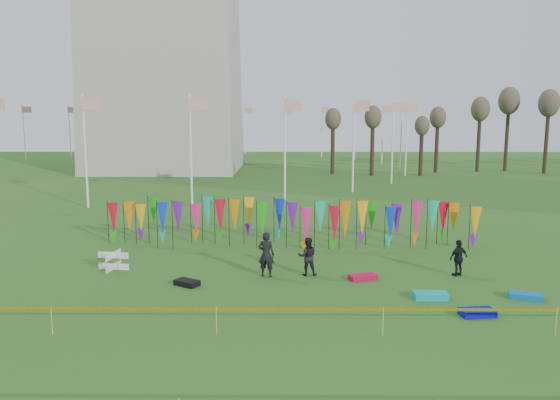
{
  "coord_description": "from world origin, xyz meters",
  "views": [
    {
      "loc": [
        -0.03,
        -18.12,
        6.54
      ],
      "look_at": [
        -0.23,
        6.0,
        2.77
      ],
      "focal_mm": 35.0,
      "sensor_mm": 36.0,
      "label": 1
    }
  ],
  "objects_px": {
    "kite_bag_turquoise": "(431,296)",
    "kite_bag_black": "(187,283)",
    "kite_bag_blue": "(477,312)",
    "person_mid": "(308,256)",
    "person_left": "(266,254)",
    "kite_bag_red": "(363,277)",
    "kite_bag_teal": "(526,296)",
    "person_right": "(459,258)",
    "box_kite": "(113,261)"
  },
  "relations": [
    {
      "from": "kite_bag_black",
      "to": "kite_bag_teal",
      "type": "height_order",
      "value": "kite_bag_black"
    },
    {
      "from": "box_kite",
      "to": "person_mid",
      "type": "bearing_deg",
      "value": -4.97
    },
    {
      "from": "kite_bag_turquoise",
      "to": "kite_bag_black",
      "type": "relative_size",
      "value": 1.27
    },
    {
      "from": "kite_bag_black",
      "to": "kite_bag_teal",
      "type": "distance_m",
      "value": 12.53
    },
    {
      "from": "kite_bag_blue",
      "to": "kite_bag_teal",
      "type": "distance_m",
      "value": 2.88
    },
    {
      "from": "box_kite",
      "to": "kite_bag_red",
      "type": "height_order",
      "value": "box_kite"
    },
    {
      "from": "person_left",
      "to": "kite_bag_turquoise",
      "type": "relative_size",
      "value": 1.57
    },
    {
      "from": "kite_bag_red",
      "to": "kite_bag_black",
      "type": "distance_m",
      "value": 6.98
    },
    {
      "from": "kite_bag_red",
      "to": "kite_bag_blue",
      "type": "bearing_deg",
      "value": -51.33
    },
    {
      "from": "kite_bag_turquoise",
      "to": "person_right",
      "type": "bearing_deg",
      "value": 56.77
    },
    {
      "from": "box_kite",
      "to": "kite_bag_blue",
      "type": "bearing_deg",
      "value": -21.24
    },
    {
      "from": "person_mid",
      "to": "kite_bag_red",
      "type": "bearing_deg",
      "value": 163.98
    },
    {
      "from": "box_kite",
      "to": "person_left",
      "type": "xyz_separation_m",
      "value": [
        6.55,
        -0.94,
        0.54
      ]
    },
    {
      "from": "person_right",
      "to": "kite_bag_red",
      "type": "relative_size",
      "value": 1.35
    },
    {
      "from": "kite_bag_turquoise",
      "to": "kite_bag_red",
      "type": "relative_size",
      "value": 1.06
    },
    {
      "from": "kite_bag_turquoise",
      "to": "kite_bag_black",
      "type": "height_order",
      "value": "kite_bag_turquoise"
    },
    {
      "from": "kite_bag_red",
      "to": "kite_bag_black",
      "type": "height_order",
      "value": "kite_bag_black"
    },
    {
      "from": "box_kite",
      "to": "kite_bag_teal",
      "type": "relative_size",
      "value": 0.71
    },
    {
      "from": "person_right",
      "to": "box_kite",
      "type": "bearing_deg",
      "value": -27.85
    },
    {
      "from": "kite_bag_turquoise",
      "to": "kite_bag_red",
      "type": "height_order",
      "value": "kite_bag_turquoise"
    },
    {
      "from": "person_left",
      "to": "kite_bag_blue",
      "type": "xyz_separation_m",
      "value": [
        7.08,
        -4.36,
        -0.82
      ]
    },
    {
      "from": "kite_bag_red",
      "to": "box_kite",
      "type": "bearing_deg",
      "value": 172.84
    },
    {
      "from": "person_mid",
      "to": "kite_bag_teal",
      "type": "distance_m",
      "value": 8.27
    },
    {
      "from": "kite_bag_red",
      "to": "kite_bag_teal",
      "type": "distance_m",
      "value": 5.97
    },
    {
      "from": "kite_bag_turquoise",
      "to": "person_mid",
      "type": "bearing_deg",
      "value": 146.04
    },
    {
      "from": "person_right",
      "to": "kite_bag_blue",
      "type": "height_order",
      "value": "person_right"
    },
    {
      "from": "box_kite",
      "to": "person_left",
      "type": "bearing_deg",
      "value": -8.14
    },
    {
      "from": "person_mid",
      "to": "kite_bag_black",
      "type": "xyz_separation_m",
      "value": [
        -4.73,
        -1.43,
        -0.69
      ]
    },
    {
      "from": "box_kite",
      "to": "person_right",
      "type": "xyz_separation_m",
      "value": [
        14.42,
        -0.76,
        0.36
      ]
    },
    {
      "from": "person_left",
      "to": "person_right",
      "type": "distance_m",
      "value": 7.88
    },
    {
      "from": "kite_bag_black",
      "to": "kite_bag_teal",
      "type": "xyz_separation_m",
      "value": [
        12.45,
        -1.45,
        -0.0
      ]
    },
    {
      "from": "person_mid",
      "to": "kite_bag_blue",
      "type": "distance_m",
      "value": 7.11
    },
    {
      "from": "box_kite",
      "to": "kite_bag_black",
      "type": "xyz_separation_m",
      "value": [
        3.51,
        -2.15,
        -0.29
      ]
    },
    {
      "from": "kite_bag_blue",
      "to": "person_right",
      "type": "bearing_deg",
      "value": 80.18
    },
    {
      "from": "person_left",
      "to": "kite_bag_red",
      "type": "bearing_deg",
      "value": -171.08
    },
    {
      "from": "person_left",
      "to": "person_right",
      "type": "xyz_separation_m",
      "value": [
        7.87,
        0.18,
        -0.18
      ]
    },
    {
      "from": "person_left",
      "to": "kite_bag_red",
      "type": "relative_size",
      "value": 1.66
    },
    {
      "from": "person_left",
      "to": "person_mid",
      "type": "relative_size",
      "value": 1.17
    },
    {
      "from": "person_left",
      "to": "kite_bag_blue",
      "type": "relative_size",
      "value": 1.68
    },
    {
      "from": "kite_bag_blue",
      "to": "kite_bag_turquoise",
      "type": "bearing_deg",
      "value": 122.94
    },
    {
      "from": "kite_bag_red",
      "to": "person_left",
      "type": "bearing_deg",
      "value": 174.5
    },
    {
      "from": "person_mid",
      "to": "kite_bag_blue",
      "type": "relative_size",
      "value": 1.43
    },
    {
      "from": "kite_bag_turquoise",
      "to": "kite_bag_black",
      "type": "bearing_deg",
      "value": 170.75
    },
    {
      "from": "person_right",
      "to": "person_mid",
      "type": "bearing_deg",
      "value": -25.21
    },
    {
      "from": "person_right",
      "to": "kite_bag_red",
      "type": "bearing_deg",
      "value": -16.88
    },
    {
      "from": "person_mid",
      "to": "box_kite",
      "type": "bearing_deg",
      "value": -5.88
    },
    {
      "from": "person_mid",
      "to": "kite_bag_teal",
      "type": "xyz_separation_m",
      "value": [
        7.72,
        -2.88,
        -0.69
      ]
    },
    {
      "from": "person_right",
      "to": "kite_bag_black",
      "type": "xyz_separation_m",
      "value": [
        -10.91,
        -1.39,
        -0.65
      ]
    },
    {
      "from": "person_mid",
      "to": "kite_bag_black",
      "type": "height_order",
      "value": "person_mid"
    },
    {
      "from": "person_left",
      "to": "kite_bag_turquoise",
      "type": "distance_m",
      "value": 6.62
    }
  ]
}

